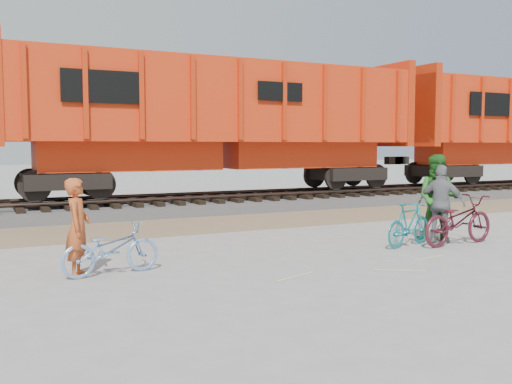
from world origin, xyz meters
TOP-DOWN VIEW (x-y plane):
  - ground at (0.00, 0.00)m, footprint 120.00×120.00m
  - gravel_strip at (0.00, 5.50)m, footprint 120.00×3.00m
  - ballast_bed at (0.00, 9.00)m, footprint 120.00×4.00m
  - track at (0.00, 9.00)m, footprint 120.00×2.60m
  - hopper_car_center at (1.81, 9.00)m, footprint 14.00×3.13m
  - bicycle_blue at (-3.66, 0.68)m, footprint 1.71×0.79m
  - bicycle_teal at (2.56, 0.58)m, footprint 1.60×0.84m
  - bicycle_maroon at (3.60, 0.23)m, footprint 2.07×0.87m
  - person_solo at (-4.16, 0.78)m, footprint 0.56×0.68m
  - person_man at (3.56, 0.78)m, footprint 1.15×1.19m
  - person_woman at (3.50, 0.63)m, footprint 0.91×1.06m

SIDE VIEW (x-z plane):
  - ground at x=0.00m, z-range 0.00..0.00m
  - gravel_strip at x=0.00m, z-range 0.00..0.02m
  - ballast_bed at x=0.00m, z-range 0.00..0.30m
  - bicycle_blue at x=-3.66m, z-range 0.00..0.86m
  - bicycle_teal at x=2.56m, z-range 0.00..0.93m
  - track at x=0.00m, z-range 0.35..0.59m
  - bicycle_maroon at x=3.60m, z-range 0.00..1.06m
  - person_solo at x=-4.16m, z-range 0.00..1.60m
  - person_woman at x=3.50m, z-range 0.00..1.71m
  - person_man at x=3.56m, z-range 0.00..1.93m
  - hopper_car_center at x=1.81m, z-range 0.68..5.33m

